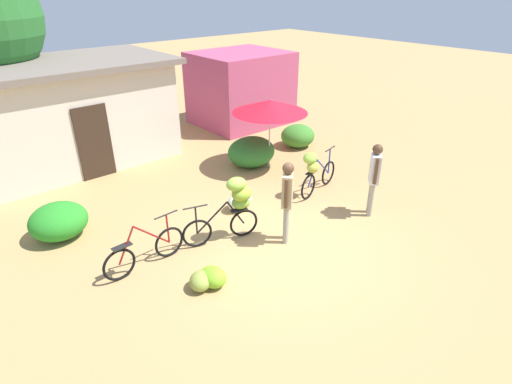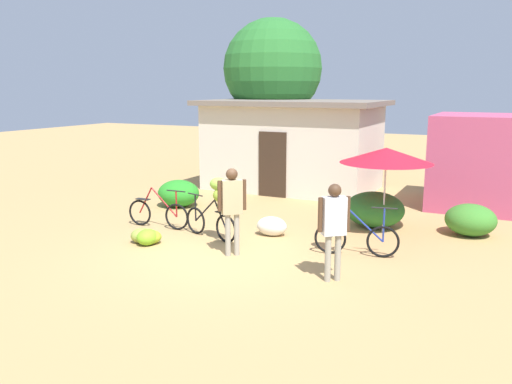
% 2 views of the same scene
% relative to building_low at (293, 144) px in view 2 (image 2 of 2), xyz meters
% --- Properties ---
extents(ground_plane, '(60.00, 60.00, 0.00)m').
position_rel_building_low_xyz_m(ground_plane, '(1.50, -7.22, -1.47)').
color(ground_plane, tan).
extents(building_low, '(5.81, 3.65, 2.91)m').
position_rel_building_low_xyz_m(building_low, '(0.00, 0.00, 0.00)').
color(building_low, beige).
rests_on(building_low, ground).
extents(shop_pink, '(3.20, 2.80, 2.58)m').
position_rel_building_low_xyz_m(shop_pink, '(6.10, -0.25, -0.18)').
color(shop_pink, '#B3466A').
rests_on(shop_pink, ground).
extents(tree_behind_building, '(3.56, 3.56, 5.77)m').
position_rel_building_low_xyz_m(tree_behind_building, '(-1.51, 1.67, 2.50)').
color(tree_behind_building, brown).
rests_on(tree_behind_building, ground).
extents(hedge_bush_front_left, '(1.19, 1.12, 0.75)m').
position_rel_building_low_xyz_m(hedge_bush_front_left, '(-1.82, -4.00, -1.10)').
color(hedge_bush_front_left, '#278924').
rests_on(hedge_bush_front_left, ground).
extents(hedge_bush_front_right, '(1.43, 1.26, 0.85)m').
position_rel_building_low_xyz_m(hedge_bush_front_right, '(3.70, -3.73, -1.05)').
color(hedge_bush_front_right, '#2A6D28').
rests_on(hedge_bush_front_right, ground).
extents(hedge_bush_mid, '(1.13, 1.05, 0.73)m').
position_rel_building_low_xyz_m(hedge_bush_mid, '(5.85, -3.52, -1.11)').
color(hedge_bush_mid, '#3A7C29').
rests_on(hedge_bush_mid, ground).
extents(market_umbrella, '(2.10, 2.10, 1.98)m').
position_rel_building_low_xyz_m(market_umbrella, '(4.01, -4.16, 0.33)').
color(market_umbrella, beige).
rests_on(market_umbrella, ground).
extents(bicycle_leftmost, '(1.69, 0.16, 0.98)m').
position_rel_building_low_xyz_m(bicycle_leftmost, '(-0.93, -6.14, -1.12)').
color(bicycle_leftmost, black).
rests_on(bicycle_leftmost, ground).
extents(bicycle_near_pile, '(1.58, 0.65, 1.42)m').
position_rel_building_low_xyz_m(bicycle_near_pile, '(0.96, -6.47, -0.61)').
color(bicycle_near_pile, black).
rests_on(bicycle_near_pile, ground).
extents(bicycle_center_loaded, '(1.66, 0.52, 1.18)m').
position_rel_building_low_xyz_m(bicycle_center_loaded, '(3.70, -6.17, -0.77)').
color(bicycle_center_loaded, black).
rests_on(bicycle_center_loaded, ground).
extents(banana_pile_on_ground, '(0.83, 0.66, 0.34)m').
position_rel_building_low_xyz_m(banana_pile_on_ground, '(-0.34, -7.35, -1.31)').
color(banana_pile_on_ground, olive).
rests_on(banana_pile_on_ground, ground).
extents(produce_sack, '(0.76, 0.54, 0.44)m').
position_rel_building_low_xyz_m(produce_sack, '(1.81, -5.56, -1.25)').
color(produce_sack, silver).
rests_on(produce_sack, ground).
extents(person_vendor, '(0.47, 0.41, 1.72)m').
position_rel_building_low_xyz_m(person_vendor, '(3.96, -7.69, -0.41)').
color(person_vendor, gray).
rests_on(person_vendor, ground).
extents(person_bystander, '(0.46, 0.41, 1.77)m').
position_rel_building_low_xyz_m(person_bystander, '(1.70, -7.22, -0.38)').
color(person_bystander, gray).
rests_on(person_bystander, ground).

